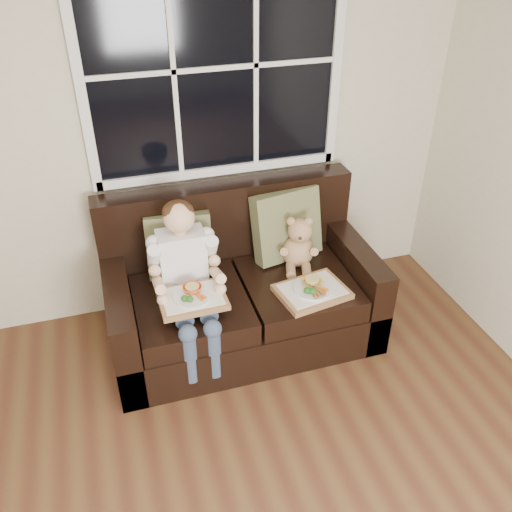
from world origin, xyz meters
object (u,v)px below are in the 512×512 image
object	(u,v)px
loveseat	(240,293)
teddy_bear	(299,246)
child	(186,269)
tray_left	(192,298)
tray_right	(312,290)

from	to	relation	value
loveseat	teddy_bear	xyz separation A→B (m)	(0.41, 0.01, 0.29)
loveseat	child	bearing A→B (deg)	-161.24
child	tray_left	bearing A→B (deg)	-90.36
child	tray_left	world-z (taller)	child
loveseat	tray_left	size ratio (longest dim) A/B	4.38
loveseat	child	world-z (taller)	child
loveseat	child	xyz separation A→B (m)	(-0.36, -0.12, 0.35)
tray_left	tray_right	xyz separation A→B (m)	(0.74, -0.03, -0.09)
teddy_bear	tray_left	world-z (taller)	teddy_bear
loveseat	tray_right	bearing A→B (deg)	-40.18
loveseat	tray_right	world-z (taller)	loveseat
teddy_bear	tray_right	size ratio (longest dim) A/B	0.81
teddy_bear	tray_right	xyz separation A→B (m)	(-0.03, -0.33, -0.12)
teddy_bear	tray_left	bearing A→B (deg)	-141.27
teddy_bear	tray_right	bearing A→B (deg)	-78.50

